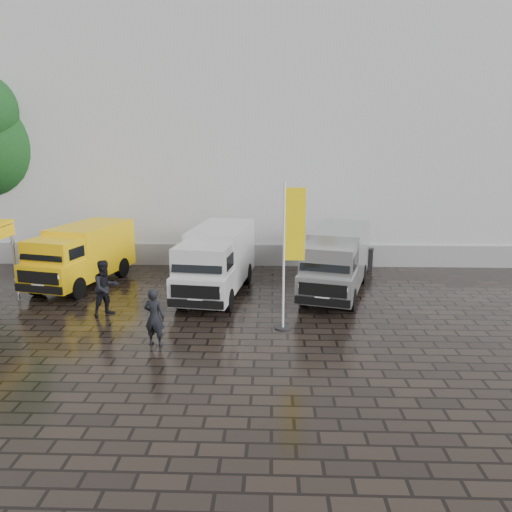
{
  "coord_description": "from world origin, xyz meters",
  "views": [
    {
      "loc": [
        0.93,
        -14.68,
        5.75
      ],
      "look_at": [
        0.36,
        2.2,
        1.79
      ],
      "focal_mm": 35.0,
      "sensor_mm": 36.0,
      "label": 1
    }
  ],
  "objects_px": {
    "van_silver": "(336,262)",
    "flagpole": "(290,250)",
    "van_white": "(216,263)",
    "wheelie_bin": "(367,259)",
    "person_front": "(154,317)",
    "person_tent": "(106,288)",
    "van_yellow": "(81,257)"
  },
  "relations": [
    {
      "from": "flagpole",
      "to": "wheelie_bin",
      "type": "height_order",
      "value": "flagpole"
    },
    {
      "from": "wheelie_bin",
      "to": "person_front",
      "type": "xyz_separation_m",
      "value": [
        -7.61,
        -8.87,
        0.36
      ]
    },
    {
      "from": "van_silver",
      "to": "wheelie_bin",
      "type": "bearing_deg",
      "value": 79.33
    },
    {
      "from": "van_white",
      "to": "van_yellow",
      "type": "bearing_deg",
      "value": 176.73
    },
    {
      "from": "van_white",
      "to": "person_tent",
      "type": "bearing_deg",
      "value": -137.55
    },
    {
      "from": "flagpole",
      "to": "person_tent",
      "type": "distance_m",
      "value": 6.34
    },
    {
      "from": "van_yellow",
      "to": "van_silver",
      "type": "xyz_separation_m",
      "value": [
        10.07,
        -0.79,
        0.04
      ]
    },
    {
      "from": "wheelie_bin",
      "to": "person_front",
      "type": "distance_m",
      "value": 11.69
    },
    {
      "from": "van_white",
      "to": "person_front",
      "type": "xyz_separation_m",
      "value": [
        -1.23,
        -4.86,
        -0.4
      ]
    },
    {
      "from": "van_yellow",
      "to": "person_tent",
      "type": "bearing_deg",
      "value": -44.8
    },
    {
      "from": "van_white",
      "to": "flagpole",
      "type": "bearing_deg",
      "value": -45.13
    },
    {
      "from": "van_yellow",
      "to": "flagpole",
      "type": "xyz_separation_m",
      "value": [
        8.18,
        -4.48,
        1.34
      ]
    },
    {
      "from": "flagpole",
      "to": "person_front",
      "type": "bearing_deg",
      "value": -159.6
    },
    {
      "from": "wheelie_bin",
      "to": "person_front",
      "type": "height_order",
      "value": "person_front"
    },
    {
      "from": "van_white",
      "to": "person_tent",
      "type": "relative_size",
      "value": 3.04
    },
    {
      "from": "van_yellow",
      "to": "flagpole",
      "type": "bearing_deg",
      "value": -15.13
    },
    {
      "from": "van_silver",
      "to": "flagpole",
      "type": "height_order",
      "value": "flagpole"
    },
    {
      "from": "person_tent",
      "to": "wheelie_bin",
      "type": "bearing_deg",
      "value": -14.3
    },
    {
      "from": "flagpole",
      "to": "wheelie_bin",
      "type": "bearing_deg",
      "value": 63.25
    },
    {
      "from": "flagpole",
      "to": "person_front",
      "type": "height_order",
      "value": "flagpole"
    },
    {
      "from": "van_silver",
      "to": "person_tent",
      "type": "bearing_deg",
      "value": -145.73
    },
    {
      "from": "van_yellow",
      "to": "van_silver",
      "type": "distance_m",
      "value": 10.1
    },
    {
      "from": "van_silver",
      "to": "wheelie_bin",
      "type": "xyz_separation_m",
      "value": [
        1.86,
        3.75,
        -0.74
      ]
    },
    {
      "from": "van_white",
      "to": "person_tent",
      "type": "distance_m",
      "value": 4.2
    },
    {
      "from": "van_silver",
      "to": "van_white",
      "type": "bearing_deg",
      "value": -160.96
    },
    {
      "from": "wheelie_bin",
      "to": "van_yellow",
      "type": "bearing_deg",
      "value": -152.37
    },
    {
      "from": "van_white",
      "to": "flagpole",
      "type": "xyz_separation_m",
      "value": [
        2.62,
        -3.43,
        1.27
      ]
    },
    {
      "from": "van_silver",
      "to": "flagpole",
      "type": "xyz_separation_m",
      "value": [
        -1.89,
        -3.69,
        1.3
      ]
    },
    {
      "from": "van_white",
      "to": "van_silver",
      "type": "xyz_separation_m",
      "value": [
        4.51,
        0.26,
        -0.02
      ]
    },
    {
      "from": "flagpole",
      "to": "person_front",
      "type": "xyz_separation_m",
      "value": [
        -3.86,
        -1.43,
        -1.67
      ]
    },
    {
      "from": "flagpole",
      "to": "van_white",
      "type": "bearing_deg",
      "value": 127.42
    },
    {
      "from": "van_yellow",
      "to": "person_tent",
      "type": "distance_m",
      "value": 4.06
    }
  ]
}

